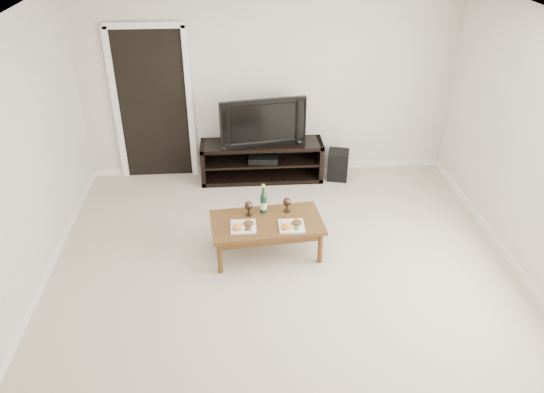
{
  "coord_description": "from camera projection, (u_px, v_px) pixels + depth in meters",
  "views": [
    {
      "loc": [
        -0.44,
        -4.11,
        3.56
      ],
      "look_at": [
        -0.09,
        0.78,
        0.7
      ],
      "focal_mm": 35.0,
      "sensor_mm": 36.0,
      "label": 1
    }
  ],
  "objects": [
    {
      "name": "goblet_left",
      "position": [
        249.0,
        208.0,
        5.84
      ],
      "size": [
        0.09,
        0.09,
        0.17
      ],
      "primitive_type": null,
      "color": "#39281F",
      "rests_on": "coffee_table"
    },
    {
      "name": "floor",
      "position": [
        287.0,
        294.0,
        5.36
      ],
      "size": [
        5.5,
        5.5,
        0.0
      ],
      "primitive_type": "plane",
      "color": "beige",
      "rests_on": "ground"
    },
    {
      "name": "plate_right",
      "position": [
        292.0,
        224.0,
        5.66
      ],
      "size": [
        0.27,
        0.27,
        0.07
      ],
      "primitive_type": "cube",
      "color": "white",
      "rests_on": "coffee_table"
    },
    {
      "name": "media_console",
      "position": [
        262.0,
        161.0,
        7.37
      ],
      "size": [
        1.68,
        0.45,
        0.55
      ],
      "primitive_type": "cube",
      "color": "black",
      "rests_on": "ground"
    },
    {
      "name": "goblet_right",
      "position": [
        287.0,
        205.0,
        5.9
      ],
      "size": [
        0.09,
        0.09,
        0.17
      ],
      "primitive_type": null,
      "color": "#39281F",
      "rests_on": "coffee_table"
    },
    {
      "name": "plate_left",
      "position": [
        243.0,
        225.0,
        5.65
      ],
      "size": [
        0.27,
        0.27,
        0.07
      ],
      "primitive_type": "cube",
      "color": "white",
      "rests_on": "coffee_table"
    },
    {
      "name": "ceiling",
      "position": [
        291.0,
        30.0,
        4.04
      ],
      "size": [
        5.0,
        5.5,
        0.04
      ],
      "primitive_type": "cube",
      "color": "white",
      "rests_on": "back_wall"
    },
    {
      "name": "doorway",
      "position": [
        153.0,
        106.0,
        7.11
      ],
      "size": [
        0.9,
        0.02,
        2.05
      ],
      "primitive_type": "cube",
      "color": "black",
      "rests_on": "ground"
    },
    {
      "name": "coffee_table",
      "position": [
        267.0,
        237.0,
        5.88
      ],
      "size": [
        1.27,
        0.77,
        0.42
      ],
      "primitive_type": "cube",
      "rotation": [
        0.0,
        0.0,
        0.1
      ],
      "color": "#573818",
      "rests_on": "ground"
    },
    {
      "name": "television",
      "position": [
        261.0,
        120.0,
        7.06
      ],
      "size": [
        1.16,
        0.33,
        0.67
      ],
      "primitive_type": "imported",
      "rotation": [
        0.0,
        0.0,
        0.16
      ],
      "color": "black",
      "rests_on": "media_console"
    },
    {
      "name": "back_wall",
      "position": [
        268.0,
        83.0,
        7.09
      ],
      "size": [
        5.0,
        0.04,
        2.6
      ],
      "primitive_type": "cube",
      "color": "beige",
      "rests_on": "ground"
    },
    {
      "name": "subwoofer",
      "position": [
        338.0,
        165.0,
        7.41
      ],
      "size": [
        0.34,
        0.34,
        0.42
      ],
      "primitive_type": "cube",
      "rotation": [
        0.0,
        0.0,
        -0.25
      ],
      "color": "black",
      "rests_on": "ground"
    },
    {
      "name": "wine_bottle",
      "position": [
        263.0,
        198.0,
        5.85
      ],
      "size": [
        0.07,
        0.07,
        0.35
      ],
      "primitive_type": "cylinder",
      "color": "#0E341E",
      "rests_on": "coffee_table"
    },
    {
      "name": "av_receiver",
      "position": [
        263.0,
        158.0,
        7.33
      ],
      "size": [
        0.43,
        0.34,
        0.08
      ],
      "primitive_type": "cube",
      "rotation": [
        0.0,
        0.0,
        -0.1
      ],
      "color": "black",
      "rests_on": "media_console"
    }
  ]
}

